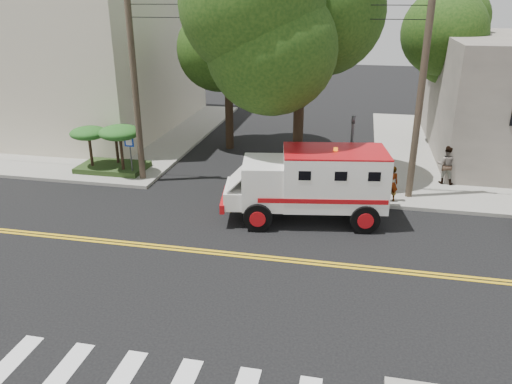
# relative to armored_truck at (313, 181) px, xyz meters

# --- Properties ---
(ground) EXTENTS (100.00, 100.00, 0.00)m
(ground) POSITION_rel_armored_truck_xyz_m (-2.49, -3.34, -1.58)
(ground) COLOR black
(ground) RESTS_ON ground
(sidewalk_nw) EXTENTS (17.00, 17.00, 0.15)m
(sidewalk_nw) POSITION_rel_armored_truck_xyz_m (-15.99, 10.16, -1.50)
(sidewalk_nw) COLOR gray
(sidewalk_nw) RESTS_ON ground
(building_left) EXTENTS (16.00, 14.00, 10.00)m
(building_left) POSITION_rel_armored_truck_xyz_m (-17.99, 11.66, 3.57)
(building_left) COLOR beige
(building_left) RESTS_ON sidewalk_nw
(utility_pole_left) EXTENTS (0.28, 0.28, 9.00)m
(utility_pole_left) POSITION_rel_armored_truck_xyz_m (-8.09, 2.66, 2.92)
(utility_pole_left) COLOR #382D23
(utility_pole_left) RESTS_ON ground
(utility_pole_right) EXTENTS (0.28, 0.28, 9.00)m
(utility_pole_right) POSITION_rel_armored_truck_xyz_m (3.81, 2.86, 2.92)
(utility_pole_right) COLOR #382D23
(utility_pole_right) RESTS_ON ground
(tree_main) EXTENTS (6.08, 5.70, 9.85)m
(tree_main) POSITION_rel_armored_truck_xyz_m (-0.55, 2.87, 5.62)
(tree_main) COLOR black
(tree_main) RESTS_ON ground
(tree_left) EXTENTS (4.48, 4.20, 7.70)m
(tree_left) POSITION_rel_armored_truck_xyz_m (-5.17, 8.44, 4.15)
(tree_left) COLOR black
(tree_left) RESTS_ON ground
(tree_right) EXTENTS (4.80, 4.50, 8.20)m
(tree_right) POSITION_rel_armored_truck_xyz_m (6.36, 12.43, 4.52)
(tree_right) COLOR black
(tree_right) RESTS_ON ground
(traffic_signal) EXTENTS (0.15, 0.18, 3.60)m
(traffic_signal) POSITION_rel_armored_truck_xyz_m (1.31, 2.26, 0.65)
(traffic_signal) COLOR #3F3F42
(traffic_signal) RESTS_ON ground
(accessibility_sign) EXTENTS (0.45, 0.10, 2.02)m
(accessibility_sign) POSITION_rel_armored_truck_xyz_m (-8.69, 2.83, -0.21)
(accessibility_sign) COLOR #3F3F42
(accessibility_sign) RESTS_ON ground
(palm_planter) EXTENTS (3.52, 2.63, 2.36)m
(palm_planter) POSITION_rel_armored_truck_xyz_m (-9.92, 3.28, 0.07)
(palm_planter) COLOR #1E3314
(palm_planter) RESTS_ON sidewalk_nw
(armored_truck) EXTENTS (6.36, 3.26, 2.77)m
(armored_truck) POSITION_rel_armored_truck_xyz_m (0.00, 0.00, 0.00)
(armored_truck) COLOR white
(armored_truck) RESTS_ON ground
(pedestrian_a) EXTENTS (0.61, 0.47, 1.51)m
(pedestrian_a) POSITION_rel_armored_truck_xyz_m (3.01, 2.16, -0.67)
(pedestrian_a) COLOR gray
(pedestrian_a) RESTS_ON sidewalk_ne
(pedestrian_b) EXTENTS (0.98, 0.84, 1.74)m
(pedestrian_b) POSITION_rel_armored_truck_xyz_m (5.49, 4.79, -0.56)
(pedestrian_b) COLOR gray
(pedestrian_b) RESTS_ON sidewalk_ne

